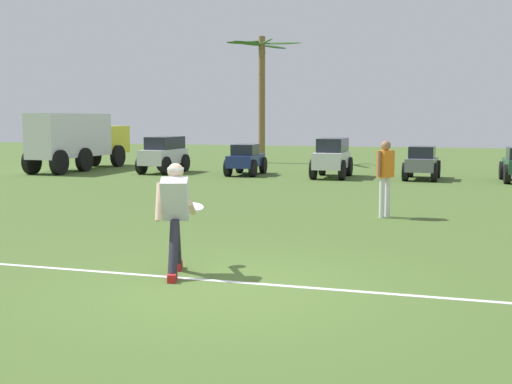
# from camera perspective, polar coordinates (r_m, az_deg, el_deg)

# --- Properties ---
(ground_plane) EXTENTS (80.00, 80.00, 0.00)m
(ground_plane) POSITION_cam_1_polar(r_m,az_deg,el_deg) (7.75, -2.92, -8.37)
(ground_plane) COLOR #48632B
(field_line_paint) EXTENTS (20.65, 0.19, 0.01)m
(field_line_paint) POSITION_cam_1_polar(r_m,az_deg,el_deg) (7.95, -2.37, -7.96)
(field_line_paint) COLOR white
(field_line_paint) RESTS_ON ground_plane
(frisbee_thrower) EXTENTS (0.48, 1.12, 1.42)m
(frisbee_thrower) POSITION_cam_1_polar(r_m,az_deg,el_deg) (8.28, -7.19, -1.80)
(frisbee_thrower) COLOR #23232D
(frisbee_thrower) RESTS_ON ground_plane
(frisbee_in_flight) EXTENTS (0.34, 0.34, 0.10)m
(frisbee_in_flight) POSITION_cam_1_polar(r_m,az_deg,el_deg) (8.82, -5.47, -1.33)
(frisbee_in_flight) COLOR white
(teammate_near_sideline) EXTENTS (0.35, 0.46, 1.56)m
(teammate_near_sideline) POSITION_cam_1_polar(r_m,az_deg,el_deg) (13.22, 11.42, 1.82)
(teammate_near_sideline) COLOR silver
(teammate_near_sideline) RESTS_ON ground_plane
(parked_car_slot_a) EXTENTS (1.16, 2.41, 1.34)m
(parked_car_slot_a) POSITION_cam_1_polar(r_m,az_deg,el_deg) (24.18, -8.18, 3.42)
(parked_car_slot_a) COLOR silver
(parked_car_slot_a) RESTS_ON ground_plane
(parked_car_slot_b) EXTENTS (1.19, 2.25, 1.10)m
(parked_car_slot_b) POSITION_cam_1_polar(r_m,az_deg,el_deg) (22.99, -0.90, 2.94)
(parked_car_slot_b) COLOR navy
(parked_car_slot_b) RESTS_ON ground_plane
(parked_car_slot_c) EXTENTS (1.18, 2.41, 1.34)m
(parked_car_slot_c) POSITION_cam_1_polar(r_m,az_deg,el_deg) (22.14, 6.79, 3.17)
(parked_car_slot_c) COLOR silver
(parked_car_slot_c) RESTS_ON ground_plane
(parked_car_slot_d) EXTENTS (1.17, 2.23, 1.10)m
(parked_car_slot_d) POSITION_cam_1_polar(r_m,az_deg,el_deg) (21.96, 14.54, 2.57)
(parked_car_slot_d) COLOR slate
(parked_car_slot_d) RESTS_ON ground_plane
(box_truck) EXTENTS (1.42, 5.91, 2.20)m
(box_truck) POSITION_cam_1_polar(r_m,az_deg,el_deg) (26.14, -15.48, 4.60)
(box_truck) COLOR yellow
(box_truck) RESTS_ON ground_plane
(palm_tree_far_left) EXTENTS (3.31, 3.83, 5.69)m
(palm_tree_far_left) POSITION_cam_1_polar(r_m,az_deg,el_deg) (29.40, 0.51, 9.68)
(palm_tree_far_left) COLOR brown
(palm_tree_far_left) RESTS_ON ground_plane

